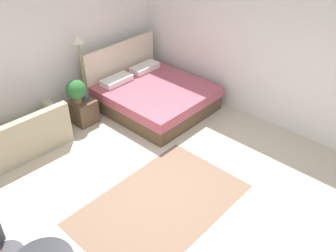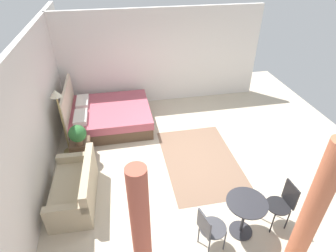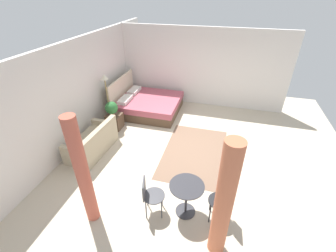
% 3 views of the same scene
% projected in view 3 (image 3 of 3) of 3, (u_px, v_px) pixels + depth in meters
% --- Properties ---
extents(ground_plane, '(9.01, 9.09, 0.02)m').
position_uv_depth(ground_plane, '(183.00, 147.00, 6.62)').
color(ground_plane, beige).
extents(wall_back, '(9.01, 0.12, 2.82)m').
position_uv_depth(wall_back, '(81.00, 91.00, 6.54)').
color(wall_back, silver).
rests_on(wall_back, ground).
extents(wall_right, '(0.12, 6.09, 2.82)m').
position_uv_depth(wall_right, '(201.00, 68.00, 8.32)').
color(wall_right, silver).
rests_on(wall_right, ground).
extents(area_rug, '(2.59, 1.65, 0.01)m').
position_uv_depth(area_rug, '(194.00, 153.00, 6.38)').
color(area_rug, '#7F604C').
rests_on(area_rug, ground).
extents(bed, '(1.96, 2.15, 1.21)m').
position_uv_depth(bed, '(148.00, 104.00, 8.30)').
color(bed, brown).
rests_on(bed, ground).
extents(couch, '(1.56, 0.84, 0.81)m').
position_uv_depth(couch, '(93.00, 143.00, 6.30)').
color(couch, tan).
rests_on(couch, ground).
extents(nightstand, '(0.45, 0.45, 0.49)m').
position_uv_depth(nightstand, '(115.00, 121.00, 7.36)').
color(nightstand, brown).
rests_on(nightstand, ground).
extents(potted_plant, '(0.39, 0.39, 0.49)m').
position_uv_depth(potted_plant, '(112.00, 108.00, 7.00)').
color(potted_plant, brown).
rests_on(potted_plant, nightstand).
extents(vase, '(0.12, 0.12, 0.17)m').
position_uv_depth(vase, '(114.00, 110.00, 7.30)').
color(vase, slate).
rests_on(vase, nightstand).
extents(floor_lamp, '(0.29, 0.29, 1.67)m').
position_uv_depth(floor_lamp, '(106.00, 87.00, 7.16)').
color(floor_lamp, '#99844C').
rests_on(floor_lamp, ground).
extents(balcony_table, '(0.68, 0.68, 0.76)m').
position_uv_depth(balcony_table, '(186.00, 194.00, 4.45)').
color(balcony_table, '#2D2D33').
rests_on(balcony_table, ground).
extents(cafe_chair_near_window, '(0.53, 0.53, 0.86)m').
position_uv_depth(cafe_chair_near_window, '(150.00, 193.00, 4.45)').
color(cafe_chair_near_window, '#3F3F44').
rests_on(cafe_chair_near_window, ground).
extents(cafe_chair_near_couch, '(0.45, 0.45, 0.93)m').
position_uv_depth(cafe_chair_near_couch, '(225.00, 199.00, 4.31)').
color(cafe_chair_near_couch, black).
rests_on(cafe_chair_near_couch, ground).
extents(curtain_left, '(0.29, 0.29, 2.34)m').
position_uv_depth(curtain_left, '(224.00, 203.00, 3.48)').
color(curtain_left, '#D1704C').
rests_on(curtain_left, ground).
extents(curtain_right, '(0.24, 0.24, 2.34)m').
position_uv_depth(curtain_right, '(83.00, 174.00, 4.02)').
color(curtain_right, '#C15B47').
rests_on(curtain_right, ground).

